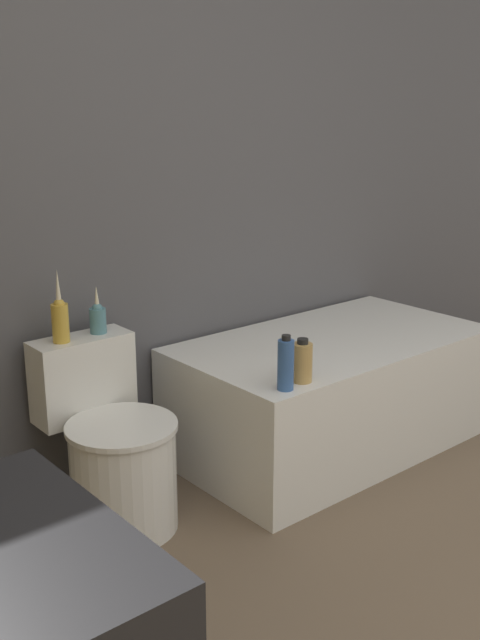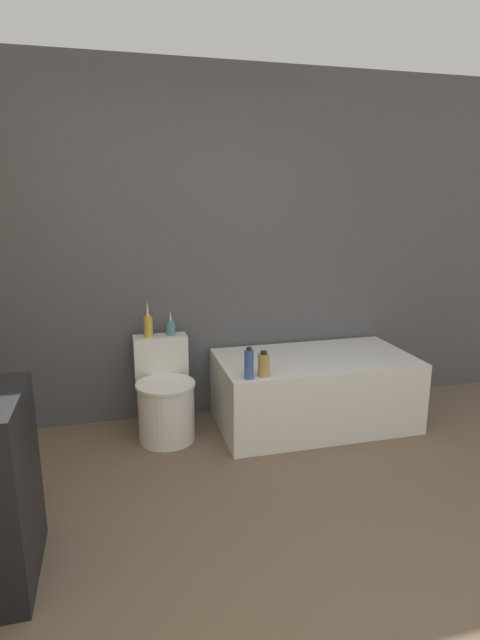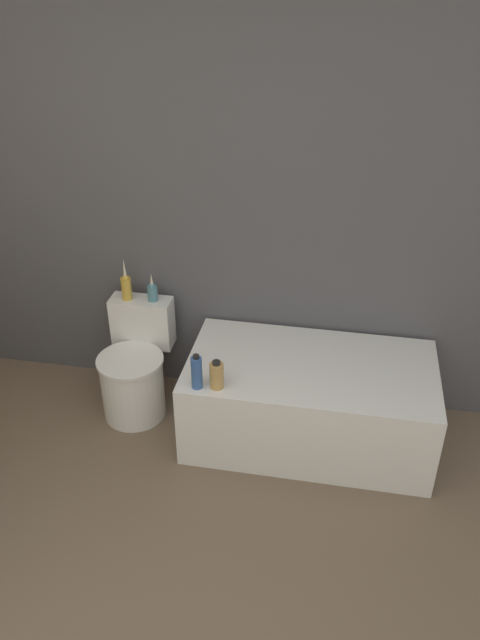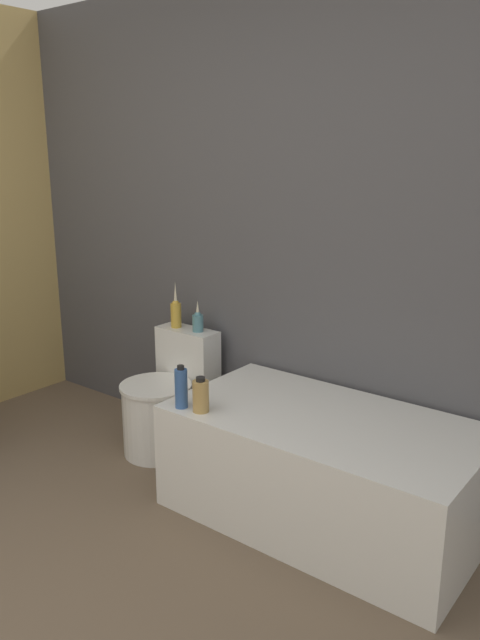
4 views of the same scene
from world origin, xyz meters
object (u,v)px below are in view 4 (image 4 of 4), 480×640
toilet (164,403)px  vase_silver (198,321)px  shampoo_bottle_short (201,396)px  shampoo_bottle_tall (181,388)px  vase_gold (176,312)px  bathtub (323,468)px

toilet → vase_silver: (0.08, 0.22, 0.47)m
vase_silver → shampoo_bottle_short: size_ratio=1.09×
shampoo_bottle_tall → vase_gold: bearing=134.9°
toilet → shampoo_bottle_short: (0.61, -0.37, 0.32)m
shampoo_bottle_short → bathtub: bearing=31.4°
vase_silver → bathtub: bearing=-15.6°
vase_gold → shampoo_bottle_tall: size_ratio=1.32×
bathtub → vase_silver: size_ratio=7.68×
bathtub → shampoo_bottle_tall: bearing=-151.8°
bathtub → toilet: size_ratio=2.09×
toilet → shampoo_bottle_short: bearing=-31.1°
vase_silver → shampoo_bottle_short: (0.53, -0.59, -0.15)m
vase_silver → shampoo_bottle_short: vase_silver is taller
toilet → shampoo_bottle_tall: (0.51, -0.39, 0.34)m
toilet → vase_silver: 0.52m
bathtub → shampoo_bottle_short: (-0.49, -0.30, 0.34)m
toilet → bathtub: bearing=-3.6°
bathtub → shampoo_bottle_short: 0.67m
shampoo_bottle_tall → shampoo_bottle_short: 0.11m
vase_silver → shampoo_bottle_tall: vase_silver is taller
vase_gold → shampoo_bottle_tall: 0.85m
vase_gold → shampoo_bottle_short: bearing=-39.5°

